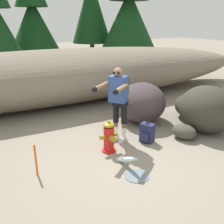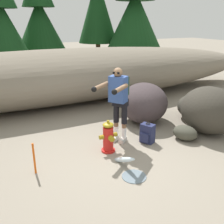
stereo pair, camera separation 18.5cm
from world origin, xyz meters
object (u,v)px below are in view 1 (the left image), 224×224
Objects in this scene: boulder_large at (207,109)px; boulder_mid at (142,102)px; utility_worker at (118,96)px; spare_backpack at (147,133)px; fire_hydrant at (109,138)px; boulder_outlier at (184,132)px; boulder_small at (194,106)px; survey_stake at (36,160)px.

boulder_mid is at bearing 127.91° from boulder_large.
utility_worker reaches higher than spare_backpack.
fire_hydrant is at bearing -144.69° from boulder_mid.
boulder_large is (2.64, -0.18, 0.25)m from fire_hydrant.
boulder_outlier is (1.84, -0.28, -0.15)m from fire_hydrant.
boulder_outlier is at bearing 136.49° from spare_backpack.
fire_hydrant is 1.99m from boulder_mid.
boulder_small reaches higher than boulder_outlier.
boulder_large is 1.24× the size of boulder_small.
fire_hydrant is 3.09m from boulder_small.
fire_hydrant is 0.92m from utility_worker.
survey_stake is (-3.39, 0.12, 0.13)m from boulder_outlier.
fire_hydrant is 0.60× the size of boulder_small.
fire_hydrant is 1.87m from boulder_outlier.
fire_hydrant is 2.66m from boulder_large.
utility_worker is 1.19× the size of boulder_large.
utility_worker is 3.64× the size of spare_backpack.
spare_backpack is at bearing -163.31° from boulder_small.
boulder_mid is 2.56× the size of boulder_outlier.
spare_backpack is (0.58, -0.31, -0.87)m from utility_worker.
utility_worker is 1.58m from boulder_mid.
survey_stake is at bearing -23.76° from utility_worker.
spare_backpack is 0.91m from boulder_outlier.
boulder_mid reaches higher than fire_hydrant.
boulder_mid reaches higher than spare_backpack.
boulder_large is 0.90m from boulder_outlier.
fire_hydrant is at bearing -26.57° from spare_backpack.
spare_backpack is 1.35m from boulder_mid.
survey_stake is (-4.19, 0.01, -0.27)m from boulder_large.
utility_worker is at bearing 37.74° from fire_hydrant.
boulder_mid is at bearing 22.43° from survey_stake.
boulder_mid is at bearing -145.02° from spare_backpack.
survey_stake is (-3.16, -1.31, -0.23)m from boulder_mid.
boulder_small is at bearing 170.67° from spare_backpack.
fire_hydrant is 1.22× the size of boulder_outlier.
utility_worker is at bearing -145.51° from boulder_mid.
boulder_outlier is (1.45, -0.59, -0.92)m from utility_worker.
fire_hydrant is 0.41× the size of utility_worker.
spare_backpack is at bearing -0.55° from fire_hydrant.
utility_worker reaches higher than boulder_outlier.
utility_worker is at bearing -54.46° from spare_backpack.
boulder_mid reaches higher than boulder_outlier.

